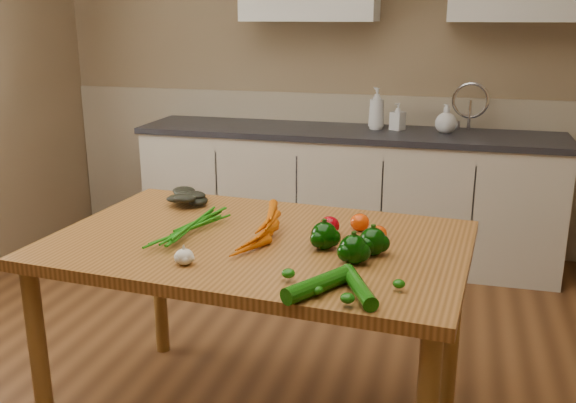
% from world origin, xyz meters
% --- Properties ---
extents(room, '(4.04, 5.04, 2.64)m').
position_xyz_m(room, '(0.00, 0.17, 1.25)').
color(room, brown).
rests_on(room, ground).
extents(counter_run, '(2.84, 0.64, 1.14)m').
position_xyz_m(counter_run, '(0.21, 2.19, 0.46)').
color(counter_run, beige).
rests_on(counter_run, ground).
extents(table, '(1.62, 1.11, 0.83)m').
position_xyz_m(table, '(0.21, 0.14, 0.74)').
color(table, '#9F632E').
rests_on(table, ground).
extents(soap_bottle_a, '(0.15, 0.15, 0.28)m').
position_xyz_m(soap_bottle_a, '(0.38, 2.26, 1.04)').
color(soap_bottle_a, silver).
rests_on(soap_bottle_a, counter_run).
extents(soap_bottle_b, '(0.11, 0.11, 0.18)m').
position_xyz_m(soap_bottle_b, '(0.52, 2.26, 0.99)').
color(soap_bottle_b, silver).
rests_on(soap_bottle_b, counter_run).
extents(soap_bottle_c, '(0.20, 0.20, 0.18)m').
position_xyz_m(soap_bottle_c, '(0.84, 2.24, 0.99)').
color(soap_bottle_c, silver).
rests_on(soap_bottle_c, counter_run).
extents(carrot_bunch, '(0.30, 0.24, 0.08)m').
position_xyz_m(carrot_bunch, '(0.15, 0.13, 0.87)').
color(carrot_bunch, '#CF5904').
rests_on(carrot_bunch, table).
extents(leafy_greens, '(0.22, 0.20, 0.11)m').
position_xyz_m(leafy_greens, '(-0.20, 0.48, 0.89)').
color(leafy_greens, black).
rests_on(leafy_greens, table).
extents(garlic_bulb, '(0.06, 0.06, 0.05)m').
position_xyz_m(garlic_bulb, '(0.05, -0.17, 0.86)').
color(garlic_bulb, silver).
rests_on(garlic_bulb, table).
extents(pepper_a, '(0.10, 0.10, 0.10)m').
position_xyz_m(pepper_a, '(0.48, 0.10, 0.88)').
color(pepper_a, black).
rests_on(pepper_a, table).
extents(pepper_b, '(0.10, 0.10, 0.10)m').
position_xyz_m(pepper_b, '(0.65, 0.08, 0.88)').
color(pepper_b, black).
rests_on(pepper_b, table).
extents(pepper_c, '(0.10, 0.10, 0.10)m').
position_xyz_m(pepper_c, '(0.60, -0.02, 0.88)').
color(pepper_c, black).
rests_on(pepper_c, table).
extents(tomato_a, '(0.08, 0.08, 0.07)m').
position_xyz_m(tomato_a, '(0.47, 0.26, 0.87)').
color(tomato_a, '#92020B').
rests_on(tomato_a, table).
extents(tomato_b, '(0.08, 0.08, 0.07)m').
position_xyz_m(tomato_b, '(0.57, 0.33, 0.86)').
color(tomato_b, '#DD3D05').
rests_on(tomato_b, table).
extents(tomato_c, '(0.06, 0.06, 0.06)m').
position_xyz_m(tomato_c, '(0.66, 0.23, 0.86)').
color(tomato_c, '#DD3D05').
rests_on(tomato_c, table).
extents(zucchini_a, '(0.15, 0.25, 0.05)m').
position_xyz_m(zucchini_a, '(0.66, -0.26, 0.85)').
color(zucchini_a, '#0E4C08').
rests_on(zucchini_a, table).
extents(zucchini_b, '(0.18, 0.24, 0.05)m').
position_xyz_m(zucchini_b, '(0.54, -0.29, 0.86)').
color(zucchini_b, '#0E4C08').
rests_on(zucchini_b, table).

